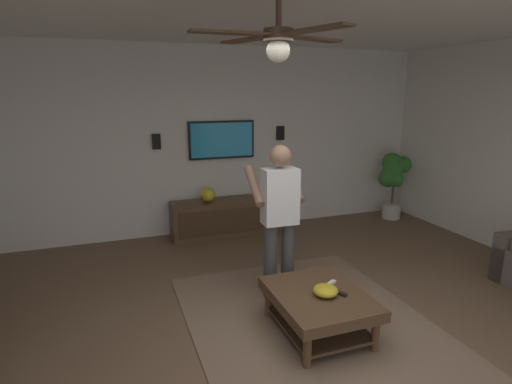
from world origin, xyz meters
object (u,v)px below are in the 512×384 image
Objects in this scene: remote_white at (330,284)px; coffee_table at (319,303)px; vase_round at (208,195)px; person_standing at (279,213)px; wall_speaker_right at (156,142)px; potted_plant_tall at (393,176)px; bowl at (326,291)px; wall_speaker_left at (280,133)px; media_console at (227,217)px; tv at (222,140)px; ceiling_fan at (277,40)px; remote_black at (339,293)px.

coffee_table is at bearing 179.00° from remote_white.
remote_white is at bearing -169.73° from vase_round.
person_standing reaches higher than coffee_table.
remote_white is at bearing -158.91° from wall_speaker_right.
potted_plant_tall reaches higher than bowl.
bowl is 3.52m from wall_speaker_right.
wall_speaker_left is at bearing -21.40° from person_standing.
media_console is at bearing 0.95° from bowl.
wall_speaker_right is (0.28, 0.67, 0.79)m from vase_round.
coffee_table is 0.98× the size of tv.
remote_white is 2.82m from vase_round.
wall_speaker_right is (2.34, 0.94, 0.51)m from person_standing.
media_console reaches higher than coffee_table.
wall_speaker_right is (0.00, 1.95, -0.06)m from wall_speaker_left.
tv is 2.99m from potted_plant_tall.
potted_plant_tall is 3.76m from remote_white.
tv is at bearing 0.41° from coffee_table.
wall_speaker_left is at bearing -23.67° from ceiling_fan.
potted_plant_tall is 5.17× the size of bowl.
wall_speaker_right is (3.23, 1.16, 1.04)m from remote_black.
media_console is 3.92m from ceiling_fan.
tv is 3.20m from remote_white.
wall_speaker_right is at bearing 17.69° from bowl.
wall_speaker_right reaches higher than coffee_table.
coffee_table is 0.61× the size of person_standing.
media_console is 7.73× the size of wall_speaker_left.
remote_white is at bearing -159.89° from person_standing.
media_console is at bearing 0.44° from coffee_table.
wall_speaker_left is at bearing -16.84° from coffee_table.
bowl is 3.51m from wall_speaker_left.
media_console is 11.33× the size of remote_black.
remote_white is (0.17, -0.15, -0.04)m from bowl.
ceiling_fan is (-1.10, 0.50, 1.56)m from person_standing.
wall_speaker_left is (0.01, -0.98, 0.07)m from tv.
remote_white is (-2.79, -0.20, 0.14)m from media_console.
coffee_table is 4.55× the size of wall_speaker_left.
wall_speaker_right is at bearing -104.57° from media_console.
media_console is at bearing -18.75° from remote_black.
coffee_table is at bearing -162.40° from wall_speaker_right.
media_console is 1.55m from wall_speaker_right.
wall_speaker_left reaches higher than vase_round.
person_standing is 2.62m from wall_speaker_left.
potted_plant_tall is 0.97× the size of ceiling_fan.
remote_white is at bearing -59.05° from coffee_table.
potted_plant_tall is (-0.42, -2.88, -0.69)m from tv.
wall_speaker_left is at bearing 90.77° from tv.
ceiling_fan reaches higher than coffee_table.
tv is at bearing -180.00° from media_console.
remote_white is (0.10, -0.17, 0.12)m from coffee_table.
coffee_table is 3.34m from tv.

